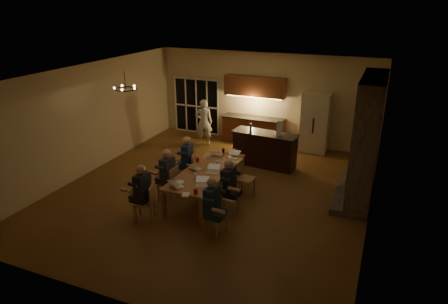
% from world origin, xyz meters
% --- Properties ---
extents(floor, '(9.00, 9.00, 0.00)m').
position_xyz_m(floor, '(0.00, 0.00, 0.00)').
color(floor, brown).
rests_on(floor, ground).
extents(back_wall, '(8.00, 0.04, 3.20)m').
position_xyz_m(back_wall, '(0.00, 4.52, 1.60)').
color(back_wall, tan).
rests_on(back_wall, ground).
extents(left_wall, '(0.04, 9.00, 3.20)m').
position_xyz_m(left_wall, '(-4.02, 0.00, 1.60)').
color(left_wall, tan).
rests_on(left_wall, ground).
extents(right_wall, '(0.04, 9.00, 3.20)m').
position_xyz_m(right_wall, '(4.02, 0.00, 1.60)').
color(right_wall, tan).
rests_on(right_wall, ground).
extents(ceiling, '(8.00, 9.00, 0.04)m').
position_xyz_m(ceiling, '(0.00, 0.00, 3.22)').
color(ceiling, white).
rests_on(ceiling, back_wall).
extents(french_doors, '(1.86, 0.08, 2.10)m').
position_xyz_m(french_doors, '(-2.70, 4.47, 1.05)').
color(french_doors, black).
rests_on(french_doors, ground).
extents(fireplace, '(0.58, 2.50, 3.20)m').
position_xyz_m(fireplace, '(3.70, 1.20, 1.60)').
color(fireplace, '#6F6257').
rests_on(fireplace, ground).
extents(kitchenette, '(2.24, 0.68, 2.40)m').
position_xyz_m(kitchenette, '(-0.30, 4.20, 1.20)').
color(kitchenette, brown).
rests_on(kitchenette, ground).
extents(refrigerator, '(0.90, 0.68, 2.00)m').
position_xyz_m(refrigerator, '(1.90, 4.15, 1.00)').
color(refrigerator, beige).
rests_on(refrigerator, ground).
extents(dining_table, '(1.10, 2.87, 0.75)m').
position_xyz_m(dining_table, '(-0.04, -0.34, 0.38)').
color(dining_table, '#B87A49').
rests_on(dining_table, ground).
extents(bar_island, '(2.07, 0.87, 1.08)m').
position_xyz_m(bar_island, '(0.73, 2.25, 0.54)').
color(bar_island, black).
rests_on(bar_island, ground).
extents(chair_left_near, '(0.56, 0.56, 0.89)m').
position_xyz_m(chair_left_near, '(-0.90, -1.97, 0.45)').
color(chair_left_near, tan).
rests_on(chair_left_near, ground).
extents(chair_left_mid, '(0.45, 0.45, 0.89)m').
position_xyz_m(chair_left_mid, '(-0.94, -0.82, 0.45)').
color(chair_left_mid, tan).
rests_on(chair_left_mid, ground).
extents(chair_left_far, '(0.53, 0.53, 0.89)m').
position_xyz_m(chair_left_far, '(-0.92, 0.23, 0.45)').
color(chair_left_far, tan).
rests_on(chair_left_far, ground).
extents(chair_right_near, '(0.53, 0.53, 0.89)m').
position_xyz_m(chair_right_near, '(0.87, -1.86, 0.45)').
color(chair_right_near, tan).
rests_on(chair_right_near, ground).
extents(chair_right_mid, '(0.54, 0.54, 0.89)m').
position_xyz_m(chair_right_mid, '(0.83, -0.83, 0.45)').
color(chair_right_mid, tan).
rests_on(chair_right_mid, ground).
extents(chair_right_far, '(0.47, 0.47, 0.89)m').
position_xyz_m(chair_right_far, '(0.84, 0.20, 0.45)').
color(chair_right_far, tan).
rests_on(chair_right_far, ground).
extents(person_left_near, '(0.63, 0.63, 1.38)m').
position_xyz_m(person_left_near, '(-0.94, -1.95, 0.69)').
color(person_left_near, '#24262F').
rests_on(person_left_near, ground).
extents(person_right_near, '(0.64, 0.64, 1.38)m').
position_xyz_m(person_right_near, '(0.84, -1.96, 0.69)').
color(person_right_near, '#1E344C').
rests_on(person_right_near, ground).
extents(person_left_mid, '(0.64, 0.64, 1.38)m').
position_xyz_m(person_left_mid, '(-0.90, -0.86, 0.69)').
color(person_left_mid, '#3B4045').
rests_on(person_left_mid, ground).
extents(person_right_mid, '(0.66, 0.66, 1.38)m').
position_xyz_m(person_right_mid, '(0.79, -0.88, 0.69)').
color(person_right_mid, '#24262F').
rests_on(person_right_mid, ground).
extents(person_left_far, '(0.68, 0.68, 1.38)m').
position_xyz_m(person_left_far, '(-0.89, 0.22, 0.69)').
color(person_left_far, '#1E344C').
rests_on(person_left_far, ground).
extents(standing_person, '(0.71, 0.61, 1.66)m').
position_xyz_m(standing_person, '(-1.83, 3.27, 0.83)').
color(standing_person, silver).
rests_on(standing_person, ground).
extents(chandelier, '(0.58, 0.58, 0.03)m').
position_xyz_m(chandelier, '(-2.19, -0.57, 2.75)').
color(chandelier, black).
rests_on(chandelier, ceiling).
extents(laptop_a, '(0.42, 0.41, 0.23)m').
position_xyz_m(laptop_a, '(-0.27, -1.46, 0.86)').
color(laptop_a, silver).
rests_on(laptop_a, dining_table).
extents(laptop_b, '(0.39, 0.37, 0.23)m').
position_xyz_m(laptop_b, '(0.25, -1.22, 0.86)').
color(laptop_b, silver).
rests_on(laptop_b, dining_table).
extents(laptop_c, '(0.38, 0.35, 0.23)m').
position_xyz_m(laptop_c, '(-0.34, -0.36, 0.86)').
color(laptop_c, silver).
rests_on(laptop_c, dining_table).
extents(laptop_d, '(0.35, 0.32, 0.23)m').
position_xyz_m(laptop_d, '(0.17, -0.42, 0.86)').
color(laptop_d, silver).
rests_on(laptop_d, dining_table).
extents(laptop_e, '(0.33, 0.29, 0.23)m').
position_xyz_m(laptop_e, '(-0.21, 0.77, 0.86)').
color(laptop_e, silver).
rests_on(laptop_e, dining_table).
extents(laptop_f, '(0.34, 0.30, 0.23)m').
position_xyz_m(laptop_f, '(0.27, 0.75, 0.86)').
color(laptop_f, silver).
rests_on(laptop_f, dining_table).
extents(mug_front, '(0.07, 0.07, 0.10)m').
position_xyz_m(mug_front, '(-0.12, -0.82, 0.80)').
color(mug_front, white).
rests_on(mug_front, dining_table).
extents(mug_mid, '(0.09, 0.09, 0.10)m').
position_xyz_m(mug_mid, '(0.04, 0.14, 0.80)').
color(mug_mid, white).
rests_on(mug_mid, dining_table).
extents(mug_back, '(0.09, 0.09, 0.10)m').
position_xyz_m(mug_back, '(-0.34, 0.41, 0.80)').
color(mug_back, white).
rests_on(mug_back, dining_table).
extents(redcup_near, '(0.10, 0.10, 0.12)m').
position_xyz_m(redcup_near, '(0.30, -1.65, 0.81)').
color(redcup_near, red).
rests_on(redcup_near, dining_table).
extents(redcup_mid, '(0.09, 0.09, 0.12)m').
position_xyz_m(redcup_mid, '(-0.52, 0.10, 0.81)').
color(redcup_mid, red).
rests_on(redcup_mid, dining_table).
extents(redcup_far, '(0.09, 0.09, 0.12)m').
position_xyz_m(redcup_far, '(0.15, 1.11, 0.81)').
color(redcup_far, red).
rests_on(redcup_far, dining_table).
extents(can_silver, '(0.06, 0.06, 0.12)m').
position_xyz_m(can_silver, '(0.01, -1.07, 0.81)').
color(can_silver, '#B2B2B7').
rests_on(can_silver, dining_table).
extents(can_cola, '(0.07, 0.07, 0.12)m').
position_xyz_m(can_cola, '(-0.13, 1.00, 0.81)').
color(can_cola, '#3F0F0C').
rests_on(can_cola, dining_table).
extents(plate_near, '(0.23, 0.23, 0.02)m').
position_xyz_m(plate_near, '(0.31, -0.95, 0.76)').
color(plate_near, white).
rests_on(plate_near, dining_table).
extents(plate_left, '(0.23, 0.23, 0.02)m').
position_xyz_m(plate_left, '(-0.33, -1.27, 0.76)').
color(plate_left, white).
rests_on(plate_left, dining_table).
extents(plate_far, '(0.25, 0.25, 0.02)m').
position_xyz_m(plate_far, '(0.34, 0.40, 0.76)').
color(plate_far, white).
rests_on(plate_far, dining_table).
extents(notepad, '(0.22, 0.26, 0.01)m').
position_xyz_m(notepad, '(0.11, -1.79, 0.76)').
color(notepad, white).
rests_on(notepad, dining_table).
extents(bar_bottle, '(0.08, 0.08, 0.24)m').
position_xyz_m(bar_bottle, '(0.25, 2.27, 1.20)').
color(bar_bottle, '#99999E').
rests_on(bar_bottle, bar_island).
extents(bar_blender, '(0.16, 0.16, 0.45)m').
position_xyz_m(bar_blender, '(1.18, 2.18, 1.31)').
color(bar_blender, silver).
rests_on(bar_blender, bar_island).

